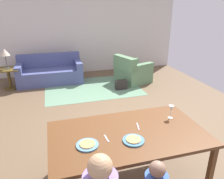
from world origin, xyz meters
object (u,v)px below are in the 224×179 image
couch (50,72)px  side_table (9,76)px  dining_table (128,137)px  plate_near_man (87,145)px  armchair (132,72)px  handbag (121,85)px  plate_near_child (133,140)px  wine_glass (171,109)px  table_lamp (5,53)px

couch → side_table: bearing=-166.8°
dining_table → plate_near_man: size_ratio=7.55×
dining_table → side_table: (-1.97, 4.12, -0.32)m
armchair → handbag: (-0.50, -0.48, -0.19)m
dining_table → plate_near_child: size_ratio=7.55×
dining_table → handbag: size_ratio=5.90×
side_table → plate_near_man: bearing=-71.1°
wine_glass → side_table: (-2.65, 3.94, -0.52)m
dining_table → plate_near_child: bearing=-90.0°
dining_table → side_table: size_ratio=3.25×
plate_near_man → wine_glass: size_ratio=1.34×
dining_table → handbag: dining_table is taller
plate_near_child → armchair: armchair is taller
armchair → handbag: bearing=-136.0°
couch → armchair: size_ratio=1.69×
couch → armchair: 2.45m
armchair → table_lamp: size_ratio=2.03×
couch → table_lamp: size_ratio=3.43×
plate_near_child → couch: couch is taller
couch → side_table: couch is taller
table_lamp → plate_near_man: bearing=-71.1°
couch → handbag: bearing=-31.9°
plate_near_man → handbag: size_ratio=0.78×
plate_near_child → plate_near_man: bearing=173.4°
side_table → dining_table: bearing=-64.4°
handbag → plate_near_child: bearing=-106.2°
armchair → plate_near_man: bearing=-117.7°
dining_table → plate_near_child: (0.00, -0.18, 0.07)m
dining_table → table_lamp: (-1.97, 4.12, 0.31)m
couch → handbag: couch is taller
wine_glass → table_lamp: 4.75m
dining_table → plate_near_man: (-0.52, -0.12, 0.07)m
wine_glass → armchair: (0.80, 3.52, -0.57)m
dining_table → couch: size_ratio=1.02×
plate_near_child → armchair: bearing=69.1°
plate_near_child → side_table: plate_near_child is taller
plate_near_man → wine_glass: bearing=14.1°
plate_near_man → table_lamp: (-1.45, 4.24, 0.24)m
plate_near_man → couch: size_ratio=0.14×
dining_table → plate_near_man: 0.54m
wine_glass → plate_near_man: bearing=-165.9°
armchair → table_lamp: table_lamp is taller
plate_near_man → plate_near_child: bearing=-6.6°
wine_glass → couch: bearing=110.3°
plate_near_child → handbag: 3.59m
side_table → handbag: (2.96, -0.90, -0.25)m
plate_near_child → armchair: 4.18m
dining_table → armchair: bearing=68.1°
plate_near_man → handbag: (1.50, 3.34, -0.64)m
table_lamp → plate_near_child: bearing=-65.4°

